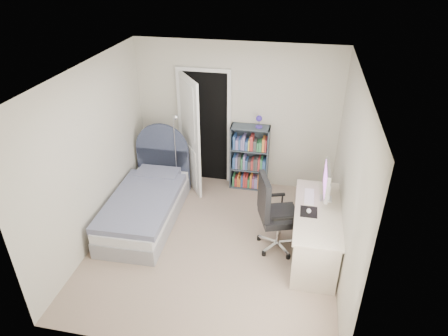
% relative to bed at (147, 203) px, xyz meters
% --- Properties ---
extents(room_shell, '(3.50, 3.70, 2.60)m').
position_rel_bed_xyz_m(room_shell, '(1.16, -0.42, 0.97)').
color(room_shell, gray).
rests_on(room_shell, ground).
extents(door, '(0.92, 0.69, 2.06)m').
position_rel_bed_xyz_m(door, '(0.50, 1.14, 0.76)').
color(door, black).
rests_on(door, ground).
extents(bed, '(0.99, 2.01, 1.23)m').
position_rel_bed_xyz_m(bed, '(0.00, 0.00, 0.00)').
color(bed, gray).
rests_on(bed, ground).
extents(nightstand, '(0.38, 0.38, 0.56)m').
position_rel_bed_xyz_m(nightstand, '(-0.21, 1.10, 0.09)').
color(nightstand, tan).
rests_on(nightstand, ground).
extents(floor_lamp, '(0.21, 0.21, 1.44)m').
position_rel_bed_xyz_m(floor_lamp, '(0.24, 0.85, 0.31)').
color(floor_lamp, silver).
rests_on(floor_lamp, ground).
extents(bookcase, '(0.65, 0.28, 1.38)m').
position_rel_bed_xyz_m(bookcase, '(1.43, 1.23, 0.26)').
color(bookcase, '#3C4853').
rests_on(bookcase, ground).
extents(desk, '(0.61, 1.51, 1.24)m').
position_rel_bed_xyz_m(desk, '(2.56, -0.34, 0.13)').
color(desk, beige).
rests_on(desk, ground).
extents(office_chair, '(0.65, 0.66, 1.16)m').
position_rel_bed_xyz_m(office_chair, '(1.97, -0.32, 0.36)').
color(office_chair, silver).
rests_on(office_chair, ground).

